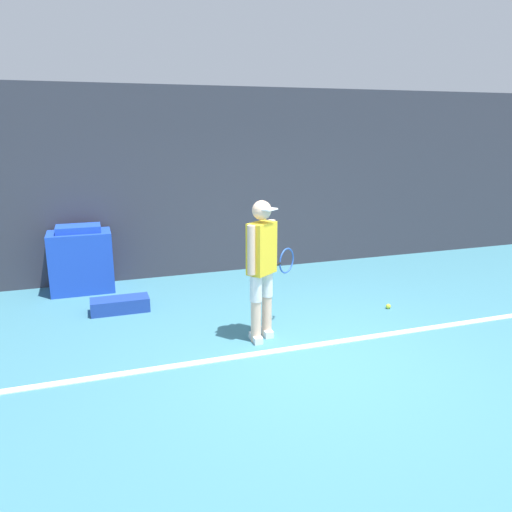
% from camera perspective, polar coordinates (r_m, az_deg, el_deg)
% --- Properties ---
extents(ground_plane, '(24.00, 24.00, 0.00)m').
position_cam_1_polar(ground_plane, '(5.58, 6.56, -11.55)').
color(ground_plane, teal).
extents(back_wall, '(24.00, 0.10, 3.08)m').
position_cam_1_polar(back_wall, '(8.50, -3.68, 8.42)').
color(back_wall, '#383842').
rests_on(back_wall, ground_plane).
extents(court_baseline, '(21.60, 0.10, 0.01)m').
position_cam_1_polar(court_baseline, '(5.82, 5.34, -10.32)').
color(court_baseline, white).
rests_on(court_baseline, ground_plane).
extents(tennis_player, '(0.78, 0.59, 1.65)m').
position_cam_1_polar(tennis_player, '(5.74, 0.72, -0.90)').
color(tennis_player, beige).
rests_on(tennis_player, ground_plane).
extents(tennis_ball, '(0.07, 0.07, 0.07)m').
position_cam_1_polar(tennis_ball, '(7.19, 14.89, -5.58)').
color(tennis_ball, '#D1E533').
rests_on(tennis_ball, ground_plane).
extents(covered_chair, '(0.91, 0.58, 1.02)m').
position_cam_1_polar(covered_chair, '(8.02, -19.36, -0.44)').
color(covered_chair, blue).
rests_on(covered_chair, ground_plane).
extents(equipment_bag, '(0.77, 0.32, 0.19)m').
position_cam_1_polar(equipment_bag, '(7.07, -15.27, -5.41)').
color(equipment_bag, '#1E3D99').
rests_on(equipment_bag, ground_plane).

